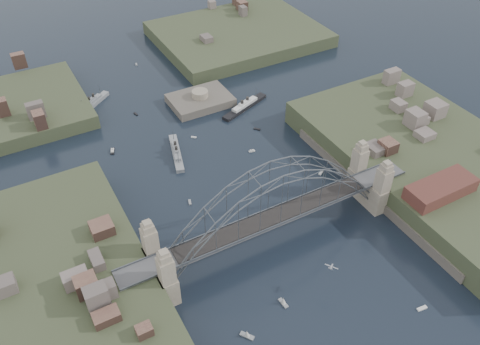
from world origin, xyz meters
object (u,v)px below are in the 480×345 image
Objects in this scene: naval_cruiser_near at (176,152)px; wharf_shed at (441,189)px; ocean_liner at (245,106)px; bridge at (275,206)px; naval_cruiser_far at (92,104)px; fort_island at (201,104)px.

wharf_shed is at bearing -49.17° from naval_cruiser_near.
wharf_shed is 76.44m from ocean_liner.
bridge is 48.18m from naval_cruiser_near.
naval_cruiser_far reaches higher than ocean_liner.
ocean_liner is (-19.12, 73.44, -9.17)m from wharf_shed.
naval_cruiser_far is (-23.37, 87.90, -11.39)m from bridge.
bridge reaches higher than fort_island.
fort_island is at bearing -26.84° from naval_cruiser_far.
fort_island is 1.10× the size of wharf_shed.
fort_island is at bearing 140.65° from ocean_liner.
bridge reaches higher than wharf_shed.
naval_cruiser_near is 1.24× the size of naval_cruiser_far.
bridge is 3.82× the size of fort_island.
naval_cruiser_near is 0.89× the size of ocean_liner.
wharf_shed is at bearing -69.15° from fort_island.
fort_island is at bearing 80.27° from bridge.
ocean_liner is at bearing -30.53° from naval_cruiser_far.
bridge is at bearing -80.21° from naval_cruiser_near.
naval_cruiser_near is at bearing -157.93° from ocean_liner.
bridge reaches higher than naval_cruiser_far.
naval_cruiser_far reaches higher than naval_cruiser_near.
naval_cruiser_far is at bearing 104.89° from bridge.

